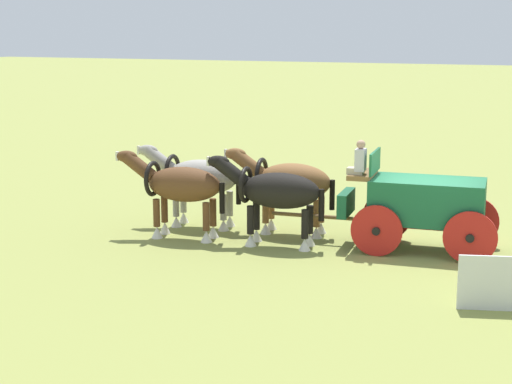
% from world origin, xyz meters
% --- Properties ---
extents(ground_plane, '(220.00, 220.00, 0.00)m').
position_xyz_m(ground_plane, '(0.00, 0.00, 0.00)').
color(ground_plane, olive).
extents(show_wagon, '(5.76, 2.18, 2.75)m').
position_xyz_m(show_wagon, '(0.14, 0.02, 1.21)').
color(show_wagon, '#195B38').
rests_on(show_wagon, ground).
extents(draft_horse_rear_near, '(3.07, 1.15, 2.24)m').
position_xyz_m(draft_horse_rear_near, '(3.61, 1.09, 1.37)').
color(draft_horse_rear_near, black).
rests_on(draft_horse_rear_near, ground).
extents(draft_horse_rear_off, '(3.05, 1.21, 2.25)m').
position_xyz_m(draft_horse_rear_off, '(3.75, -0.20, 1.37)').
color(draft_horse_rear_off, brown).
rests_on(draft_horse_rear_off, ground).
extents(draft_horse_lead_near, '(3.04, 1.16, 2.25)m').
position_xyz_m(draft_horse_lead_near, '(6.19, 1.40, 1.37)').
color(draft_horse_lead_near, brown).
rests_on(draft_horse_lead_near, ground).
extents(draft_horse_lead_off, '(3.04, 1.19, 2.22)m').
position_xyz_m(draft_horse_lead_off, '(6.34, 0.11, 1.35)').
color(draft_horse_lead_off, '#9E998E').
rests_on(draft_horse_lead_off, ground).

